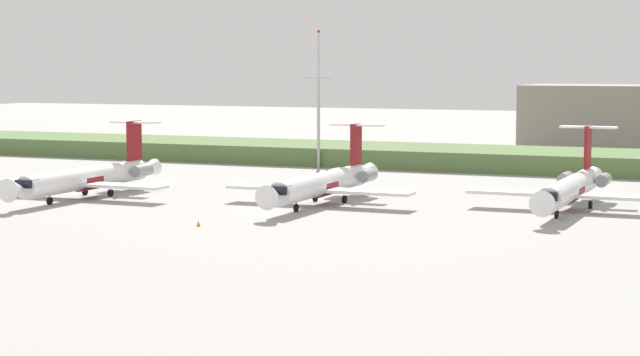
% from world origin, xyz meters
% --- Properties ---
extents(ground_plane, '(500.00, 500.00, 0.00)m').
position_xyz_m(ground_plane, '(0.00, 30.00, 0.00)').
color(ground_plane, '#9E9B96').
extents(grass_berm, '(320.00, 20.00, 3.01)m').
position_xyz_m(grass_berm, '(0.00, 64.00, 1.51)').
color(grass_berm, '#597542').
rests_on(grass_berm, ground).
extents(regional_jet_nearest, '(22.81, 31.00, 9.00)m').
position_xyz_m(regional_jet_nearest, '(-28.56, 5.90, 2.54)').
color(regional_jet_nearest, white).
rests_on(regional_jet_nearest, ground).
extents(regional_jet_second, '(22.81, 31.00, 9.00)m').
position_xyz_m(regional_jet_second, '(0.69, 11.30, 2.54)').
color(regional_jet_second, white).
rests_on(regional_jet_second, ground).
extents(regional_jet_third, '(22.81, 31.00, 9.00)m').
position_xyz_m(regional_jet_third, '(28.48, 17.35, 2.54)').
color(regional_jet_third, white).
rests_on(regional_jet_third, ground).
extents(antenna_mast, '(4.40, 0.50, 21.78)m').
position_xyz_m(antenna_mast, '(-17.99, 53.46, 9.06)').
color(antenna_mast, '#B2B2B7').
rests_on(antenna_mast, ground).
extents(safety_cone_front_marker, '(0.44, 0.44, 0.55)m').
position_xyz_m(safety_cone_front_marker, '(-3.90, -10.74, 0.28)').
color(safety_cone_front_marker, orange).
rests_on(safety_cone_front_marker, ground).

